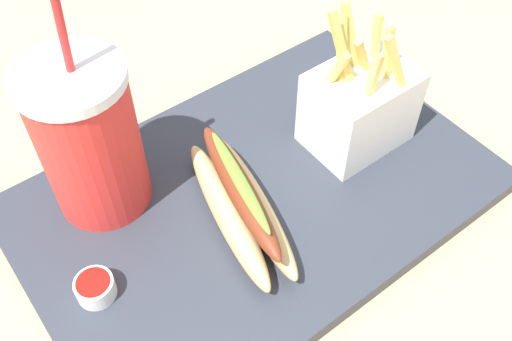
% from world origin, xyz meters
% --- Properties ---
extents(ground_plane, '(2.40, 2.40, 0.02)m').
position_xyz_m(ground_plane, '(0.00, 0.00, -0.01)').
color(ground_plane, tan).
extents(food_tray, '(0.46, 0.30, 0.02)m').
position_xyz_m(food_tray, '(0.00, 0.00, 0.01)').
color(food_tray, '#2D333D').
rests_on(food_tray, ground_plane).
extents(soda_cup, '(0.09, 0.09, 0.24)m').
position_xyz_m(soda_cup, '(-0.12, 0.08, 0.10)').
color(soda_cup, red).
rests_on(soda_cup, food_tray).
extents(fries_basket, '(0.10, 0.08, 0.16)m').
position_xyz_m(fries_basket, '(0.13, -0.01, 0.07)').
color(fries_basket, white).
rests_on(fries_basket, food_tray).
extents(hot_dog_1, '(0.09, 0.19, 0.06)m').
position_xyz_m(hot_dog_1, '(-0.03, -0.02, 0.05)').
color(hot_dog_1, '#DBB775').
rests_on(hot_dog_1, food_tray).
extents(ketchup_cup_1, '(0.03, 0.03, 0.02)m').
position_xyz_m(ketchup_cup_1, '(0.17, 0.07, 0.03)').
color(ketchup_cup_1, white).
rests_on(ketchup_cup_1, food_tray).
extents(ketchup_cup_2, '(0.03, 0.03, 0.02)m').
position_xyz_m(ketchup_cup_2, '(-0.18, -0.01, 0.03)').
color(ketchup_cup_2, white).
rests_on(ketchup_cup_2, food_tray).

